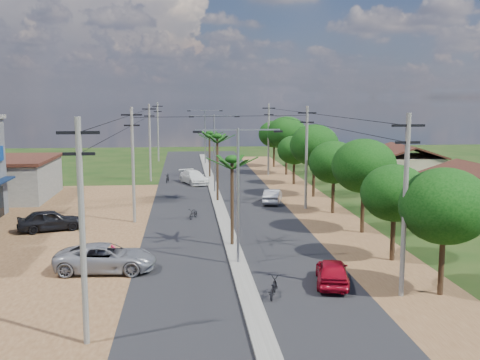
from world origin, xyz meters
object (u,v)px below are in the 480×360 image
object	(u,v)px
car_parked_silver	(106,258)
moto_rider_east	(273,288)
car_red_near	(332,272)
car_silver_mid	(273,197)
roadside_sign	(115,256)
car_parked_dark	(50,221)
car_white_far	(194,178)

from	to	relation	value
car_parked_silver	moto_rider_east	bearing A→B (deg)	-116.11
car_red_near	car_parked_silver	xyz separation A→B (m)	(-12.04, 3.49, 0.08)
car_red_near	car_silver_mid	size ratio (longest dim) A/B	1.01
car_parked_silver	roadside_sign	distance (m)	1.35
roadside_sign	car_parked_dark	bearing A→B (deg)	101.61
car_red_near	moto_rider_east	bearing A→B (deg)	35.51
car_white_far	car_parked_dark	bearing A→B (deg)	-137.67
car_white_far	car_parked_dark	world-z (taller)	car_parked_dark
moto_rider_east	roadside_sign	distance (m)	10.44
car_silver_mid	roadside_sign	bearing A→B (deg)	71.02
car_white_far	car_parked_silver	xyz separation A→B (m)	(-5.50, -31.91, 0.04)
car_red_near	roadside_sign	world-z (taller)	car_red_near
car_silver_mid	car_parked_dark	xyz separation A→B (m)	(-17.91, -9.00, 0.12)
car_silver_mid	roadside_sign	xyz separation A→B (m)	(-12.18, -18.04, -0.14)
car_red_near	car_white_far	world-z (taller)	car_white_far
car_silver_mid	car_parked_dark	bearing A→B (deg)	41.74
car_silver_mid	car_parked_silver	world-z (taller)	car_parked_silver
car_parked_dark	car_red_near	bearing A→B (deg)	-146.49
car_parked_dark	moto_rider_east	world-z (taller)	car_parked_dark
moto_rider_east	car_red_near	bearing A→B (deg)	-140.36
moto_rider_east	car_parked_silver	bearing A→B (deg)	-13.37
car_white_far	moto_rider_east	world-z (taller)	car_white_far
car_white_far	car_parked_silver	world-z (taller)	car_parked_silver
roadside_sign	car_white_far	bearing A→B (deg)	59.68
car_parked_dark	moto_rider_east	xyz separation A→B (m)	(14.11, -15.27, -0.30)
car_red_near	moto_rider_east	distance (m)	3.64
car_parked_silver	moto_rider_east	xyz separation A→B (m)	(8.70, -4.94, -0.29)
car_red_near	car_white_far	xyz separation A→B (m)	(-6.54, 35.40, 0.04)
car_parked_silver	roadside_sign	world-z (taller)	car_parked_silver
car_parked_silver	moto_rider_east	size ratio (longest dim) A/B	3.03
car_red_near	moto_rider_east	xyz separation A→B (m)	(-3.34, -1.45, -0.21)
car_white_far	moto_rider_east	bearing A→B (deg)	-105.91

